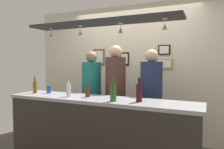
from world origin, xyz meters
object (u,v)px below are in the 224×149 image
Objects in this scene: bottle_beer_amber_tall at (35,87)px; drink_can at (49,89)px; bottle_champagne_green at (113,92)px; picture_frame_caricature at (99,57)px; person_right_navy_shirt at (151,93)px; picture_frame_lower_pair at (165,64)px; person_left_teal_shirt at (92,89)px; person_middle_brown_shirt at (116,87)px; bottle_soda_clear at (69,90)px; bottle_wine_dark_red at (139,92)px; bottle_beer_brown_stubby at (88,92)px; picture_frame_crest at (125,59)px; picture_frame_upper_small at (164,50)px.

bottle_beer_amber_tall is 0.22m from drink_can.
picture_frame_caricature is at bearing 123.82° from bottle_champagne_green.
person_right_navy_shirt is 1.59m from picture_frame_caricature.
drink_can is at bearing -139.89° from picture_frame_lower_pair.
drink_can is 1.43m from picture_frame_caricature.
person_left_teal_shirt is 1.41m from picture_frame_lower_pair.
bottle_soda_clear is at bearing -117.18° from person_middle_brown_shirt.
bottle_wine_dark_red is (1.72, -0.01, 0.02)m from bottle_beer_amber_tall.
drink_can is at bearing -145.66° from person_middle_brown_shirt.
picture_frame_lower_pair is (1.56, 1.31, 0.40)m from drink_can.
drink_can is 0.41× the size of picture_frame_lower_pair.
person_middle_brown_shirt is 9.82× the size of bottle_beer_brown_stubby.
bottle_soda_clear is at bearing -125.87° from picture_frame_lower_pair.
picture_frame_lower_pair is 1.15× the size of picture_frame_crest.
person_right_navy_shirt is 4.95× the size of picture_frame_caricature.
picture_frame_caricature is at bearing 151.45° from person_right_navy_shirt.
bottle_wine_dark_red is 1.00× the size of picture_frame_lower_pair.
picture_frame_caricature reaches higher than bottle_beer_brown_stubby.
picture_frame_lower_pair is (0.34, 1.52, 0.34)m from bottle_champagne_green.
bottle_soda_clear is at bearing -142.55° from person_right_navy_shirt.
person_right_navy_shirt is at bearing 42.28° from bottle_beer_brown_stubby.
picture_frame_caricature is at bearing 81.56° from drink_can.
picture_frame_crest is at bearing 135.54° from person_right_navy_shirt.
drink_can is 2.08m from picture_frame_lower_pair.
picture_frame_upper_small is 0.73× the size of picture_frame_lower_pair.
picture_frame_lower_pair is at bearing 31.98° from person_left_teal_shirt.
picture_frame_caricature is at bearing 112.07° from bottle_beer_brown_stubby.
bottle_beer_amber_tall is at bearing -131.56° from person_left_teal_shirt.
picture_frame_lower_pair is at bearing 77.25° from bottle_champagne_green.
picture_frame_crest reaches higher than bottle_beer_brown_stubby.
picture_frame_crest reaches higher than person_left_teal_shirt.
bottle_wine_dark_red is 1.36× the size of picture_frame_upper_small.
picture_frame_caricature is 0.58m from picture_frame_crest.
picture_frame_lower_pair reaches higher than bottle_soda_clear.
person_middle_brown_shirt is at bearing -80.78° from picture_frame_crest.
bottle_beer_amber_tall is 0.87× the size of bottle_champagne_green.
picture_frame_upper_small is (0.66, 0.71, 0.64)m from person_middle_brown_shirt.
person_left_teal_shirt is at bearing 180.00° from person_right_navy_shirt.
bottle_wine_dark_red is at bearing -0.29° from bottle_beer_amber_tall.
picture_frame_upper_small is at bearing 54.43° from bottle_soda_clear.
picture_frame_upper_small reaches higher than picture_frame_lower_pair.
person_middle_brown_shirt is 0.86m from picture_frame_crest.
drink_can is (-0.89, -0.61, -0.01)m from person_middle_brown_shirt.
picture_frame_lower_pair reaches higher than bottle_beer_amber_tall.
person_left_teal_shirt reaches higher than drink_can.
picture_frame_lower_pair is (0.04, 1.42, 0.34)m from bottle_wine_dark_red.
person_right_navy_shirt is 6.48× the size of bottle_beer_amber_tall.
picture_frame_caricature is (-0.30, 1.47, 0.50)m from bottle_soda_clear.
picture_frame_caricature is (-1.35, 0.00, -0.12)m from picture_frame_upper_small.
bottle_champagne_green reaches higher than bottle_beer_brown_stubby.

